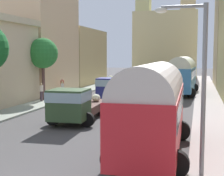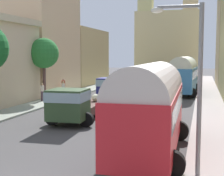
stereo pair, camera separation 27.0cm
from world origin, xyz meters
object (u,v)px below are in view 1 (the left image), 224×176
car_3 (161,85)px  parked_bus_0 (153,104)px  parked_bus_1 (183,74)px  pedestrian_2 (62,86)px  car_2 (138,104)px  pedestrian_0 (62,89)px  car_1 (144,78)px  car_0 (135,83)px  streetlamp_near (196,75)px  cargo_truck_1 (113,88)px  cargo_truck_0 (76,104)px  pedestrian_1 (41,92)px

car_3 → parked_bus_0: bearing=-84.5°
parked_bus_1 → pedestrian_2: parked_bus_1 is taller
parked_bus_0 → parked_bus_1: size_ratio=0.96×
car_2 → pedestrian_0: pedestrian_0 is taller
car_1 → car_3: size_ratio=0.90×
car_0 → streetlamp_near: 30.46m
streetlamp_near → car_1: bearing=101.7°
pedestrian_0 → pedestrian_2: pedestrian_2 is taller
cargo_truck_1 → car_0: cargo_truck_1 is taller
cargo_truck_1 → car_3: bearing=69.9°
parked_bus_1 → pedestrian_2: bearing=-159.8°
parked_bus_0 → cargo_truck_1: bearing=110.7°
parked_bus_0 → cargo_truck_0: size_ratio=1.27×
car_0 → parked_bus_0: bearing=-77.7°
car_1 → car_2: (4.01, -27.56, 0.05)m
parked_bus_0 → cargo_truck_1: size_ratio=1.25×
cargo_truck_0 → pedestrian_1: 9.92m
cargo_truck_0 → car_1: size_ratio=1.77×
car_0 → car_2: bearing=-78.6°
parked_bus_1 → cargo_truck_0: parked_bus_1 is taller
parked_bus_1 → car_3: (-2.65, 2.43, -1.55)m
car_0 → parked_bus_1: bearing=-32.2°
car_1 → pedestrian_2: 19.63m
parked_bus_1 → cargo_truck_1: (-6.15, -7.14, -1.12)m
cargo_truck_1 → car_0: size_ratio=1.88×
car_2 → car_3: bearing=90.4°
parked_bus_0 → car_0: 27.41m
car_1 → parked_bus_0: bearing=-80.3°
pedestrian_0 → pedestrian_2: 2.69m
parked_bus_1 → streetlamp_near: size_ratio=1.47×
car_3 → streetlamp_near: (4.30, -27.98, 2.92)m
parked_bus_1 → car_3: size_ratio=2.11×
car_2 → car_3: (-0.11, 15.86, -0.02)m
cargo_truck_1 → pedestrian_2: size_ratio=3.73×
streetlamp_near → car_3: bearing=98.7°
parked_bus_0 → car_2: bearing=103.9°
car_0 → pedestrian_1: (-6.26, -13.60, 0.21)m
parked_bus_0 → streetlamp_near: size_ratio=1.41×
parked_bus_0 → car_0: bearing=102.3°
cargo_truck_1 → car_2: size_ratio=1.70×
car_1 → car_3: 12.34m
cargo_truck_0 → car_2: bearing=49.6°
car_3 → pedestrian_0: size_ratio=2.40×
cargo_truck_1 → car_1: bearing=91.1°
car_0 → car_3: bearing=-21.9°
cargo_truck_0 → pedestrian_1: bearing=129.8°
cargo_truck_0 → car_1: bearing=91.1°
car_2 → pedestrian_2: bearing=138.3°
cargo_truck_0 → pedestrian_2: size_ratio=3.67×
car_1 → car_3: bearing=-71.6°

